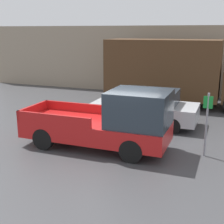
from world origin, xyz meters
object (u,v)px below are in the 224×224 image
object	(u,v)px
pickup_truck	(110,122)
parking_sign	(207,121)
car	(146,107)
delivery_truck	(172,71)

from	to	relation	value
pickup_truck	parking_sign	bearing A→B (deg)	9.39
car	delivery_truck	world-z (taller)	delivery_truck
parking_sign	car	bearing A→B (deg)	134.21
pickup_truck	car	xyz separation A→B (m)	(0.40, 3.40, -0.20)
pickup_truck	delivery_truck	world-z (taller)	delivery_truck
car	delivery_truck	distance (m)	4.50
parking_sign	pickup_truck	bearing A→B (deg)	-170.61
delivery_truck	car	bearing A→B (deg)	-94.39
pickup_truck	delivery_truck	distance (m)	7.84
car	pickup_truck	bearing A→B (deg)	-96.79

